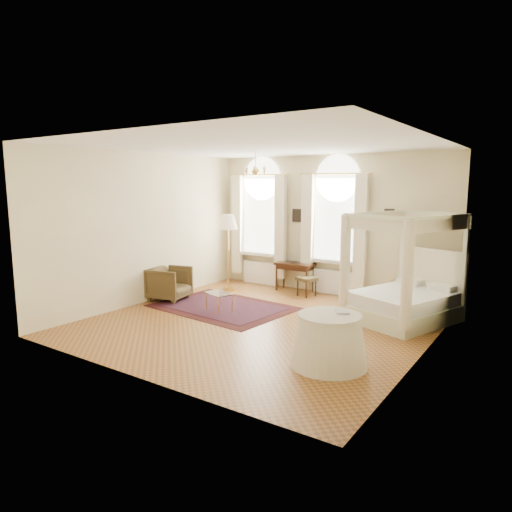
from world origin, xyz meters
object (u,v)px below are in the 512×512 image
(writing_desk, at_px, (295,267))
(coffee_table, at_px, (219,295))
(armchair, at_px, (169,283))
(stool, at_px, (307,280))
(floor_lamp, at_px, (228,226))
(canopy_bed, at_px, (402,297))
(side_table, at_px, (329,340))
(nightstand, at_px, (442,299))

(writing_desk, xyz_separation_m, coffee_table, (-0.40, -2.49, -0.25))
(writing_desk, relative_size, coffee_table, 1.42)
(armchair, bearing_deg, writing_desk, -52.67)
(stool, height_order, floor_lamp, floor_lamp)
(writing_desk, bearing_deg, stool, -32.26)
(canopy_bed, height_order, writing_desk, canopy_bed)
(canopy_bed, relative_size, writing_desk, 2.42)
(armchair, relative_size, side_table, 0.74)
(coffee_table, xyz_separation_m, side_table, (3.12, -1.35, 0.02))
(writing_desk, xyz_separation_m, floor_lamp, (-1.42, -0.84, 1.00))
(coffee_table, bearing_deg, armchair, 175.07)
(canopy_bed, distance_m, armchair, 5.07)
(nightstand, height_order, floor_lamp, floor_lamp)
(canopy_bed, bearing_deg, floor_lamp, 177.40)
(nightstand, distance_m, coffee_table, 4.58)
(canopy_bed, distance_m, stool, 2.55)
(nightstand, bearing_deg, side_table, -100.67)
(nightstand, bearing_deg, writing_desk, 180.00)
(stool, relative_size, armchair, 0.60)
(canopy_bed, xyz_separation_m, writing_desk, (-2.94, 1.04, 0.13))
(writing_desk, distance_m, floor_lamp, 1.93)
(coffee_table, height_order, floor_lamp, floor_lamp)
(canopy_bed, distance_m, side_table, 2.82)
(armchair, distance_m, side_table, 4.91)
(nightstand, bearing_deg, coffee_table, -147.10)
(stool, bearing_deg, floor_lamp, -164.69)
(floor_lamp, bearing_deg, coffee_table, -58.35)
(stool, height_order, armchair, armchair)
(side_table, bearing_deg, nightstand, 79.33)
(floor_lamp, height_order, side_table, floor_lamp)
(canopy_bed, distance_m, floor_lamp, 4.51)
(nightstand, distance_m, writing_desk, 3.46)
(stool, xyz_separation_m, coffee_table, (-0.90, -2.17, -0.03))
(floor_lamp, bearing_deg, canopy_bed, -2.60)
(nightstand, height_order, armchair, armchair)
(armchair, xyz_separation_m, floor_lamp, (0.54, 1.52, 1.23))
(canopy_bed, relative_size, armchair, 2.77)
(coffee_table, bearing_deg, side_table, -23.46)
(armchair, bearing_deg, nightstand, -79.43)
(armchair, distance_m, coffee_table, 1.56)
(stool, bearing_deg, nightstand, 6.09)
(coffee_table, relative_size, side_table, 0.60)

